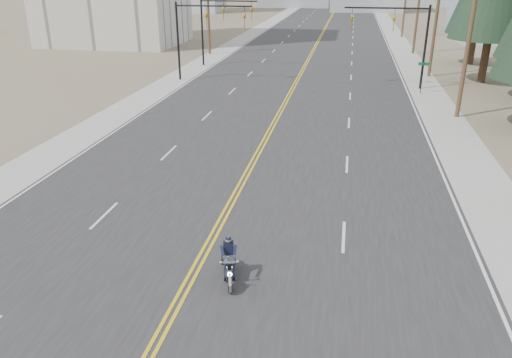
{
  "coord_description": "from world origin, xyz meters",
  "views": [
    {
      "loc": [
        4.74,
        -13.36,
        9.57
      ],
      "look_at": [
        1.27,
        5.39,
        1.6
      ],
      "focal_mm": 35.0,
      "sensor_mm": 36.0,
      "label": 1
    }
  ],
  "objects": [
    {
      "name": "traffic_mast_far",
      "position": [
        -9.31,
        40.0,
        4.87
      ],
      "size": [
        6.1,
        0.26,
        7.0
      ],
      "color": "black",
      "rests_on": "ground"
    },
    {
      "name": "traffic_mast_left",
      "position": [
        -8.98,
        32.0,
        4.94
      ],
      "size": [
        7.1,
        0.26,
        7.0
      ],
      "color": "black",
      "rests_on": "ground"
    },
    {
      "name": "utility_pole_c",
      "position": [
        12.5,
        38.0,
        5.73
      ],
      "size": [
        2.2,
        0.3,
        11.0
      ],
      "color": "brown",
      "rests_on": "ground"
    },
    {
      "name": "ground_plane",
      "position": [
        0.0,
        0.0,
        0.0
      ],
      "size": [
        400.0,
        400.0,
        0.0
      ],
      "primitive_type": "plane",
      "color": "#776D56",
      "rests_on": "ground"
    },
    {
      "name": "utility_pole_d",
      "position": [
        12.5,
        53.0,
        5.98
      ],
      "size": [
        2.2,
        0.3,
        11.5
      ],
      "color": "brown",
      "rests_on": "ground"
    },
    {
      "name": "sidewalk_right",
      "position": [
        11.5,
        70.0,
        0.01
      ],
      "size": [
        3.0,
        200.0,
        0.01
      ],
      "primitive_type": "cube",
      "color": "#A5A5A0",
      "rests_on": "ground"
    },
    {
      "name": "road",
      "position": [
        0.0,
        70.0,
        0.01
      ],
      "size": [
        20.0,
        200.0,
        0.01
      ],
      "primitive_type": "cube",
      "color": "#303033",
      "rests_on": "ground"
    },
    {
      "name": "utility_pole_b",
      "position": [
        12.5,
        23.0,
        5.98
      ],
      "size": [
        2.2,
        0.3,
        11.5
      ],
      "color": "brown",
      "rests_on": "ground"
    },
    {
      "name": "utility_pole_left",
      "position": [
        -12.5,
        48.0,
        5.48
      ],
      "size": [
        2.2,
        0.3,
        10.5
      ],
      "color": "brown",
      "rests_on": "ground"
    },
    {
      "name": "motorcyclist",
      "position": [
        1.29,
        0.39,
        0.74
      ],
      "size": [
        1.28,
        2.04,
        1.48
      ],
      "primitive_type": null,
      "rotation": [
        0.0,
        0.0,
        3.41
      ],
      "color": "black",
      "rests_on": "ground"
    },
    {
      "name": "street_sign",
      "position": [
        10.8,
        30.0,
        1.8
      ],
      "size": [
        0.9,
        0.06,
        2.62
      ],
      "color": "black",
      "rests_on": "ground"
    },
    {
      "name": "traffic_mast_right",
      "position": [
        8.98,
        32.0,
        4.94
      ],
      "size": [
        7.1,
        0.26,
        7.0
      ],
      "color": "black",
      "rests_on": "ground"
    },
    {
      "name": "sidewalk_left",
      "position": [
        -11.5,
        70.0,
        0.01
      ],
      "size": [
        3.0,
        200.0,
        0.01
      ],
      "primitive_type": "cube",
      "color": "#A5A5A0",
      "rests_on": "ground"
    }
  ]
}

